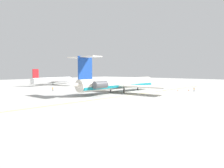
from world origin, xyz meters
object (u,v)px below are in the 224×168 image
Objects in this scene: ground_crew_portside at (53,89)px; safety_cone_nose at (189,90)px; main_jetliner at (117,83)px; airliner_mid_left at (54,80)px; safety_cone_wingtip at (178,90)px; ground_crew_near_tail at (120,84)px; ground_crew_near_nose at (194,89)px; ground_crew_starboard at (93,85)px.

ground_crew_portside is 59.05m from safety_cone_nose.
ground_crew_portside reaches higher than safety_cone_nose.
main_jetliner reaches higher than safety_cone_nose.
safety_cone_wingtip is (14.19, -73.88, -2.58)m from airliner_mid_left.
airliner_mid_left reaches higher than ground_crew_near_tail.
ground_crew_portside is 3.33× the size of safety_cone_wingtip.
safety_cone_nose is at bearing -79.26° from ground_crew_near_nose.
ground_crew_starboard is at bearing -111.64° from ground_crew_portside.
main_jetliner is 1.47× the size of airliner_mid_left.
airliner_mid_left is at bearing -58.40° from ground_crew_portside.
safety_cone_nose is (26.00, -19.06, -3.49)m from main_jetliner.
ground_crew_portside is (-13.99, 24.38, -2.61)m from main_jetliner.
ground_crew_starboard is 3.06× the size of safety_cone_nose.
ground_crew_near_nose is at bearing -121.42° from safety_cone_nose.
ground_crew_near_tail is 3.13× the size of safety_cone_nose.
ground_crew_near_nose is 0.98× the size of ground_crew_portside.
main_jetliner reaches higher than ground_crew_near_tail.
ground_crew_starboard reaches higher than safety_cone_nose.
safety_cone_wingtip is at bearing -45.70° from ground_crew_near_nose.
main_jetliner reaches higher than ground_crew_portside.
ground_crew_near_nose is 3.67m from safety_cone_nose.
main_jetliner is at bearing -25.31° from ground_crew_starboard.
ground_crew_near_tail is at bearing 38.52° from main_jetliner.
airliner_mid_left reaches higher than ground_crew_near_nose.
airliner_mid_left is 79.62m from safety_cone_nose.
ground_crew_portside is at bearing 121.53° from main_jetliner.
ground_crew_starboard is (-15.87, 5.15, -0.02)m from ground_crew_near_tail.
ground_crew_starboard is 42.39m from safety_cone_wingtip.
ground_crew_near_tail is at bearing -119.69° from ground_crew_portside.
airliner_mid_left is 75.27m from safety_cone_wingtip.
ground_crew_near_tail is (17.31, -38.61, -1.76)m from airliner_mid_left.
main_jetliner is 26.32× the size of ground_crew_near_nose.
airliner_mid_left is at bearing -179.16° from ground_crew_starboard.
safety_cone_wingtip is at bearing 15.87° from ground_crew_starboard.
ground_crew_starboard is (1.44, -33.46, -1.79)m from airliner_mid_left.
safety_cone_wingtip is (-3.13, -35.27, -0.81)m from ground_crew_near_tail.
ground_crew_near_nose is 3.27× the size of safety_cone_wingtip.
main_jetliner is 32.84m from ground_crew_near_nose.
safety_cone_nose is (16.31, -77.89, -2.58)m from airliner_mid_left.
ground_crew_near_nose reaches higher than safety_cone_nose.
airliner_mid_left reaches higher than ground_crew_portside.
safety_cone_wingtip is (12.74, -40.42, -0.79)m from ground_crew_starboard.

